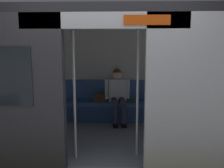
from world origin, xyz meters
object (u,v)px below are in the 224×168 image
(person_seated, at_px, (118,92))
(book, at_px, (131,101))
(handbag, at_px, (100,97))
(grab_pole_far, at_px, (138,90))
(train_car, at_px, (105,58))
(grab_pole_door, at_px, (74,91))
(bench_seat, at_px, (111,106))

(person_seated, xyz_separation_m, book, (-0.31, -0.09, -0.21))
(handbag, bearing_deg, grab_pole_far, 111.95)
(handbag, bearing_deg, train_car, 99.89)
(train_car, relative_size, handbag, 24.62)
(book, bearing_deg, handbag, 13.32)
(handbag, height_order, book, handbag)
(book, bearing_deg, person_seated, 28.39)
(person_seated, height_order, grab_pole_door, grab_pole_door)
(train_car, bearing_deg, person_seated, -102.00)
(handbag, bearing_deg, book, -178.89)
(handbag, bearing_deg, grab_pole_door, 83.96)
(train_car, distance_m, bench_seat, 1.54)
(train_car, distance_m, grab_pole_far, 1.01)
(handbag, height_order, grab_pole_door, grab_pole_door)
(train_car, relative_size, bench_seat, 2.37)
(train_car, height_order, handbag, train_car)
(handbag, relative_size, grab_pole_door, 0.13)
(grab_pole_far, bearing_deg, bench_seat, -75.33)
(train_car, relative_size, grab_pole_door, 3.08)
(bench_seat, bearing_deg, book, -175.25)
(train_car, bearing_deg, book, -115.59)
(handbag, distance_m, book, 0.71)
(grab_pole_far, bearing_deg, handbag, -68.05)
(handbag, xyz_separation_m, book, (-0.70, -0.01, -0.07))
(handbag, bearing_deg, person_seated, 169.25)
(grab_pole_door, bearing_deg, grab_pole_far, -171.59)
(book, height_order, grab_pole_far, grab_pole_far)
(person_seated, height_order, grab_pole_far, grab_pole_far)
(person_seated, xyz_separation_m, handbag, (0.40, -0.08, -0.14))
(train_car, xyz_separation_m, handbag, (0.19, -1.07, -0.94))
(grab_pole_far, bearing_deg, person_seated, -79.25)
(bench_seat, distance_m, grab_pole_door, 2.08)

